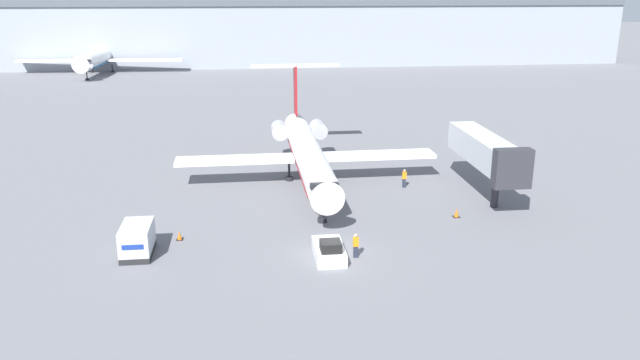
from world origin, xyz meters
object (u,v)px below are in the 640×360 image
object	(u,v)px
worker_by_wing	(404,178)
airplane_main	(307,151)
worker_near_tug	(356,245)
traffic_cone_right	(457,213)
pushback_tug	(329,250)
luggage_cart	(137,240)
traffic_cone_left	(180,236)
airplane_parked_far_left	(100,57)
jet_bridge	(486,151)

from	to	relation	value
worker_by_wing	airplane_main	bearing A→B (deg)	161.41
worker_near_tug	traffic_cone_right	bearing A→B (deg)	35.70
pushback_tug	luggage_cart	size ratio (longest dim) A/B	1.11
airplane_main	worker_by_wing	xyz separation A→B (m)	(9.36, -3.15, -2.25)
traffic_cone_right	pushback_tug	bearing A→B (deg)	-149.50
traffic_cone_right	traffic_cone_left	bearing A→B (deg)	-174.29
pushback_tug	airplane_parked_far_left	size ratio (longest dim) A/B	0.11
pushback_tug	jet_bridge	world-z (taller)	jet_bridge
airplane_main	jet_bridge	distance (m)	17.53
worker_by_wing	traffic_cone_right	bearing A→B (deg)	-74.21
luggage_cart	worker_near_tug	size ratio (longest dim) A/B	2.05
worker_near_tug	traffic_cone_left	size ratio (longest dim) A/B	2.61
pushback_tug	traffic_cone_left	size ratio (longest dim) A/B	5.93
airplane_parked_far_left	traffic_cone_right	bearing A→B (deg)	-63.37
luggage_cart	worker_near_tug	distance (m)	16.19
worker_near_tug	worker_by_wing	distance (m)	17.74
pushback_tug	worker_near_tug	world-z (taller)	worker_near_tug
airplane_main	traffic_cone_left	bearing A→B (deg)	-129.10
worker_near_tug	worker_by_wing	bearing A→B (deg)	64.35
pushback_tug	worker_near_tug	bearing A→B (deg)	-4.91
airplane_parked_far_left	jet_bridge	distance (m)	111.11
airplane_parked_far_left	worker_by_wing	bearing A→B (deg)	-62.44
worker_near_tug	jet_bridge	xyz separation A→B (m)	(14.40, 12.26, 3.47)
airplane_main	jet_bridge	size ratio (longest dim) A/B	2.08
airplane_parked_far_left	jet_bridge	bearing A→B (deg)	-60.26
traffic_cone_right	jet_bridge	bearing A→B (deg)	49.45
worker_near_tug	traffic_cone_right	world-z (taller)	worker_near_tug
airplane_main	traffic_cone_left	distance (m)	18.51
airplane_main	luggage_cart	world-z (taller)	airplane_main
luggage_cart	traffic_cone_right	world-z (taller)	luggage_cart
airplane_main	traffic_cone_right	bearing A→B (deg)	-45.08
airplane_parked_far_left	jet_bridge	world-z (taller)	airplane_parked_far_left
worker_near_tug	airplane_parked_far_left	size ratio (longest dim) A/B	0.05
pushback_tug	airplane_parked_far_left	world-z (taller)	airplane_parked_far_left
luggage_cart	jet_bridge	world-z (taller)	jet_bridge
airplane_main	airplane_parked_far_left	world-z (taller)	airplane_parked_far_left
pushback_tug	traffic_cone_right	distance (m)	14.04
worker_by_wing	traffic_cone_right	world-z (taller)	worker_by_wing
pushback_tug	worker_by_wing	world-z (taller)	worker_by_wing
traffic_cone_left	airplane_parked_far_left	bearing A→B (deg)	104.85
pushback_tug	luggage_cart	bearing A→B (deg)	170.83
worker_near_tug	jet_bridge	bearing A→B (deg)	40.42
traffic_cone_right	airplane_parked_far_left	bearing A→B (deg)	116.63
airplane_main	traffic_cone_left	size ratio (longest dim) A/B	39.85
pushback_tug	traffic_cone_right	size ratio (longest dim) A/B	5.37
luggage_cart	traffic_cone_right	bearing A→B (deg)	10.51
worker_near_tug	airplane_parked_far_left	bearing A→B (deg)	110.53
luggage_cart	airplane_parked_far_left	bearing A→B (deg)	103.09
traffic_cone_left	jet_bridge	world-z (taller)	jet_bridge
airplane_main	jet_bridge	xyz separation A→B (m)	(16.07, -6.88, 1.21)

